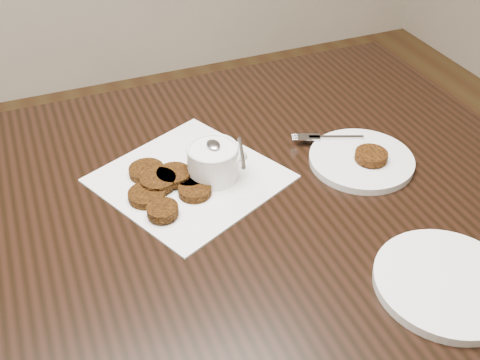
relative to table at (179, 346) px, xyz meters
name	(u,v)px	position (x,y,z in m)	size (l,w,h in m)	color
table	(179,346)	(0.00, 0.00, 0.00)	(1.49, 0.96, 0.75)	black
napkin	(190,179)	(0.07, 0.08, 0.38)	(0.30, 0.30, 0.00)	white
sauce_ramekin	(212,147)	(0.12, 0.07, 0.45)	(0.13, 0.13, 0.13)	white
patty_cluster	(171,185)	(0.03, 0.06, 0.39)	(0.22, 0.22, 0.02)	#552D0B
plate_with_patty	(362,157)	(0.40, 0.01, 0.39)	(0.20, 0.20, 0.03)	white
plate_empty	(447,283)	(0.35, -0.32, 0.38)	(0.22, 0.22, 0.02)	white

